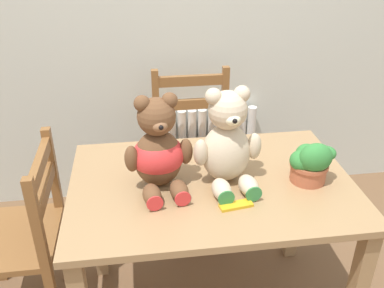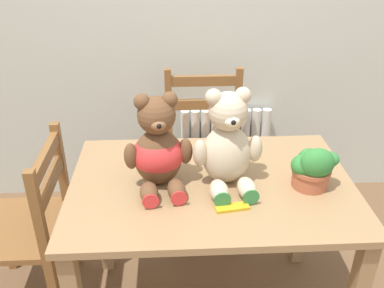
{
  "view_description": "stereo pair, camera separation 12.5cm",
  "coord_description": "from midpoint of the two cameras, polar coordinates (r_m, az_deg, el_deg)",
  "views": [
    {
      "loc": [
        -0.28,
        -1.05,
        1.74
      ],
      "look_at": [
        -0.08,
        0.41,
        0.94
      ],
      "focal_mm": 40.0,
      "sensor_mm": 36.0,
      "label": 1
    },
    {
      "loc": [
        -0.16,
        -1.06,
        1.74
      ],
      "look_at": [
        -0.08,
        0.41,
        0.94
      ],
      "focal_mm": 40.0,
      "sensor_mm": 36.0,
      "label": 2
    }
  ],
  "objects": [
    {
      "name": "radiator",
      "position": [
        2.91,
        1.36,
        -1.61
      ],
      "size": [
        0.6,
        0.1,
        0.62
      ],
      "color": "white",
      "rests_on": "ground_plane"
    },
    {
      "name": "dining_table",
      "position": [
        1.83,
        0.59,
        -8.25
      ],
      "size": [
        1.16,
        0.78,
        0.77
      ],
      "color": "#9E7A51",
      "rests_on": "ground_plane"
    },
    {
      "name": "wooden_chair_behind",
      "position": [
        2.56,
        -1.11,
        -1.36
      ],
      "size": [
        0.46,
        0.45,
        0.95
      ],
      "rotation": [
        0.0,
        0.0,
        3.14
      ],
      "color": "brown",
      "rests_on": "ground_plane"
    },
    {
      "name": "wooden_chair_side",
      "position": [
        2.15,
        -23.13,
        -11.13
      ],
      "size": [
        0.39,
        0.46,
        0.88
      ],
      "rotation": [
        0.0,
        0.0,
        1.57
      ],
      "color": "brown",
      "rests_on": "ground_plane"
    },
    {
      "name": "teddy_bear_left",
      "position": [
        1.67,
        -6.64,
        -0.99
      ],
      "size": [
        0.27,
        0.29,
        0.39
      ],
      "rotation": [
        0.0,
        0.0,
        3.28
      ],
      "color": "brown",
      "rests_on": "dining_table"
    },
    {
      "name": "teddy_bear_right",
      "position": [
        1.68,
        2.64,
        0.08
      ],
      "size": [
        0.28,
        0.29,
        0.4
      ],
      "rotation": [
        0.0,
        0.0,
        3.25
      ],
      "color": "beige",
      "rests_on": "dining_table"
    },
    {
      "name": "potted_plant",
      "position": [
        1.76,
        13.57,
        -2.43
      ],
      "size": [
        0.19,
        0.16,
        0.19
      ],
      "color": "#B25B3D",
      "rests_on": "dining_table"
    },
    {
      "name": "chocolate_bar",
      "position": [
        1.62,
        3.67,
        -8.21
      ],
      "size": [
        0.13,
        0.06,
        0.01
      ],
      "primitive_type": "cube",
      "rotation": [
        0.0,
        0.0,
        0.16
      ],
      "color": "gold",
      "rests_on": "dining_table"
    }
  ]
}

